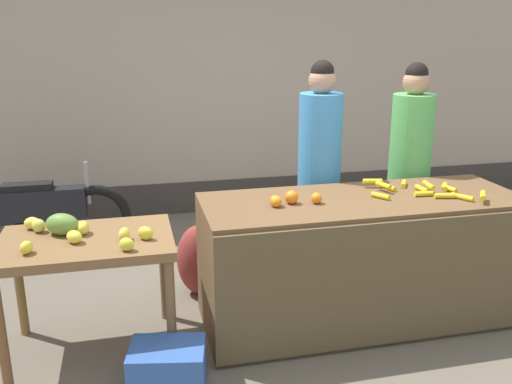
{
  "coord_description": "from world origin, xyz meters",
  "views": [
    {
      "loc": [
        -1.23,
        -3.36,
        2.05
      ],
      "look_at": [
        -0.4,
        0.15,
        0.97
      ],
      "focal_mm": 38.56,
      "sensor_mm": 36.0,
      "label": 1
    }
  ],
  "objects": [
    {
      "name": "ground_plane",
      "position": [
        0.0,
        0.0,
        0.0
      ],
      "size": [
        24.0,
        24.0,
        0.0
      ],
      "primitive_type": "plane",
      "color": "#665B4C"
    },
    {
      "name": "market_wall_back",
      "position": [
        0.0,
        2.8,
        1.49
      ],
      "size": [
        9.4,
        0.23,
        3.05
      ],
      "color": "tan",
      "rests_on": "ground"
    },
    {
      "name": "fruit_stall_counter",
      "position": [
        0.33,
        -0.01,
        0.46
      ],
      "size": [
        2.24,
        0.83,
        0.92
      ],
      "color": "brown",
      "rests_on": "ground"
    },
    {
      "name": "side_table_wooden",
      "position": [
        -1.53,
        0.0,
        0.68
      ],
      "size": [
        1.07,
        0.72,
        0.79
      ],
      "color": "brown",
      "rests_on": "ground"
    },
    {
      "name": "banana_bunch_pile",
      "position": [
        0.78,
        0.01,
        0.95
      ],
      "size": [
        0.74,
        0.62,
        0.07
      ],
      "color": "gold",
      "rests_on": "fruit_stall_counter"
    },
    {
      "name": "orange_pile",
      "position": [
        -0.21,
        -0.03,
        0.96
      ],
      "size": [
        0.36,
        0.13,
        0.09
      ],
      "color": "orange",
      "rests_on": "fruit_stall_counter"
    },
    {
      "name": "mango_papaya_pile",
      "position": [
        -1.62,
        0.05,
        0.84
      ],
      "size": [
        0.83,
        0.62,
        0.14
      ],
      "color": "yellow",
      "rests_on": "side_table_wooden"
    },
    {
      "name": "vendor_woman_blue_shirt",
      "position": [
        0.23,
        0.65,
        0.92
      ],
      "size": [
        0.34,
        0.34,
        1.82
      ],
      "color": "#33333D",
      "rests_on": "ground"
    },
    {
      "name": "vendor_woman_green_shirt",
      "position": [
        1.01,
        0.63,
        0.9
      ],
      "size": [
        0.34,
        0.34,
        1.79
      ],
      "color": "#33333D",
      "rests_on": "ground"
    },
    {
      "name": "parked_motorcycle",
      "position": [
        -2.05,
        1.75,
        0.4
      ],
      "size": [
        1.6,
        0.18,
        0.88
      ],
      "color": "black",
      "rests_on": "ground"
    },
    {
      "name": "produce_crate",
      "position": [
        -1.09,
        -0.51,
        0.13
      ],
      "size": [
        0.49,
        0.4,
        0.26
      ],
      "primitive_type": "cube",
      "rotation": [
        0.0,
        0.0,
        -0.19
      ],
      "color": "#3359A5",
      "rests_on": "ground"
    },
    {
      "name": "produce_sack",
      "position": [
        -0.75,
        0.64,
        0.29
      ],
      "size": [
        0.45,
        0.41,
        0.58
      ],
      "primitive_type": "ellipsoid",
      "rotation": [
        0.0,
        0.0,
        2.76
      ],
      "color": "maroon",
      "rests_on": "ground"
    }
  ]
}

